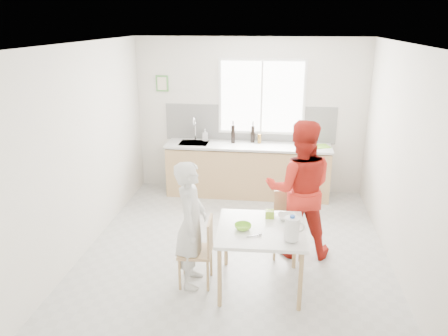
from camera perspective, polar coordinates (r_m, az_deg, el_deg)
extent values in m
plane|color=#B7B7B2|center=(6.08, 1.61, -10.35)|extent=(4.50, 4.50, 0.00)
plane|color=silver|center=(7.72, 3.39, 6.74)|extent=(4.00, 0.00, 4.00)
plane|color=silver|center=(3.47, -1.97, -8.83)|extent=(4.00, 0.00, 4.00)
plane|color=silver|center=(6.07, -17.44, 2.53)|extent=(0.00, 4.50, 4.50)
plane|color=silver|center=(5.72, 22.09, 1.05)|extent=(0.00, 4.50, 4.50)
plane|color=white|center=(5.31, 1.88, 15.99)|extent=(4.50, 4.50, 0.00)
cube|color=white|center=(7.63, 4.95, 9.23)|extent=(1.50, 0.03, 1.30)
cube|color=white|center=(7.61, 4.94, 9.21)|extent=(1.40, 0.02, 1.20)
cube|color=white|center=(7.61, 4.94, 9.20)|extent=(0.03, 0.03, 1.20)
cube|color=white|center=(7.74, 3.37, 5.82)|extent=(3.00, 0.02, 0.65)
cube|color=#519B46|center=(7.87, -8.08, 10.88)|extent=(0.22, 0.02, 0.28)
cube|color=beige|center=(7.86, -8.10, 10.87)|extent=(0.16, 0.01, 0.22)
cube|color=tan|center=(7.68, 3.10, -0.46)|extent=(2.80, 0.60, 0.86)
cube|color=#3F3326|center=(7.81, 3.05, -3.09)|extent=(2.80, 0.54, 0.10)
cube|color=silver|center=(7.54, 3.16, 2.92)|extent=(2.84, 0.64, 0.04)
cube|color=#A5A5AA|center=(7.66, -3.95, 3.20)|extent=(0.50, 0.40, 0.03)
cylinder|color=silver|center=(7.76, -3.76, 4.90)|extent=(0.02, 0.02, 0.36)
torus|color=silver|center=(7.65, -3.88, 6.08)|extent=(0.02, 0.18, 0.18)
cube|color=white|center=(4.96, 4.84, -8.00)|extent=(1.01, 1.01, 0.04)
cylinder|color=tan|center=(4.80, -0.59, -14.21)|extent=(0.05, 0.05, 0.69)
cylinder|color=tan|center=(5.53, 0.28, -9.41)|extent=(0.05, 0.05, 0.69)
cylinder|color=tan|center=(4.80, 9.94, -14.49)|extent=(0.05, 0.05, 0.69)
cylinder|color=tan|center=(5.54, 9.25, -9.65)|extent=(0.05, 0.05, 0.69)
cube|color=tan|center=(5.16, -3.76, -10.86)|extent=(0.39, 0.39, 0.04)
cube|color=tan|center=(5.04, -1.86, -8.82)|extent=(0.04, 0.36, 0.40)
cylinder|color=tan|center=(5.43, -5.19, -11.87)|extent=(0.03, 0.03, 0.39)
cylinder|color=tan|center=(5.16, -5.82, -13.69)|extent=(0.03, 0.03, 0.39)
cylinder|color=tan|center=(5.39, -1.70, -12.06)|extent=(0.03, 0.03, 0.39)
cylinder|color=tan|center=(5.12, -2.13, -13.92)|extent=(0.03, 0.03, 0.39)
cube|color=tan|center=(5.79, 8.30, -7.53)|extent=(0.40, 0.40, 0.04)
cube|color=tan|center=(5.85, 8.32, -4.85)|extent=(0.37, 0.04, 0.40)
cylinder|color=tan|center=(5.73, 6.61, -10.15)|extent=(0.03, 0.03, 0.39)
cylinder|color=tan|center=(5.75, 9.95, -10.21)|extent=(0.03, 0.03, 0.39)
cylinder|color=tan|center=(6.02, 6.54, -8.64)|extent=(0.03, 0.03, 0.39)
cylinder|color=tan|center=(6.04, 9.70, -8.70)|extent=(0.03, 0.03, 0.39)
imported|color=silver|center=(5.01, -4.30, -7.39)|extent=(0.38, 0.56, 1.51)
imported|color=red|center=(5.67, 9.82, -2.74)|extent=(0.91, 0.72, 1.81)
imported|color=#87D631|center=(4.90, 2.49, -7.68)|extent=(0.20, 0.20, 0.06)
imported|color=white|center=(5.18, 8.21, -6.38)|extent=(0.23, 0.23, 0.05)
cylinder|color=white|center=(4.65, 8.85, -7.83)|extent=(0.16, 0.16, 0.25)
cylinder|color=blue|center=(4.59, 8.94, -6.32)|extent=(0.05, 0.05, 0.03)
torus|color=white|center=(4.65, 9.83, -7.63)|extent=(0.12, 0.03, 0.12)
cube|color=#8DB92A|center=(5.19, 5.99, -6.00)|extent=(0.10, 0.10, 0.09)
cylinder|color=#A5A5AA|center=(4.75, 3.85, -8.85)|extent=(0.15, 0.07, 0.01)
cube|color=#80CC2F|center=(7.57, 12.27, 2.79)|extent=(0.41, 0.35, 0.01)
cylinder|color=black|center=(7.59, 1.19, 4.47)|extent=(0.07, 0.07, 0.32)
cylinder|color=black|center=(7.64, 3.78, 4.44)|extent=(0.07, 0.07, 0.30)
cylinder|color=olive|center=(7.62, 4.63, 3.83)|extent=(0.06, 0.06, 0.16)
imported|color=#999999|center=(7.77, -2.49, 4.36)|extent=(0.11, 0.11, 0.21)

